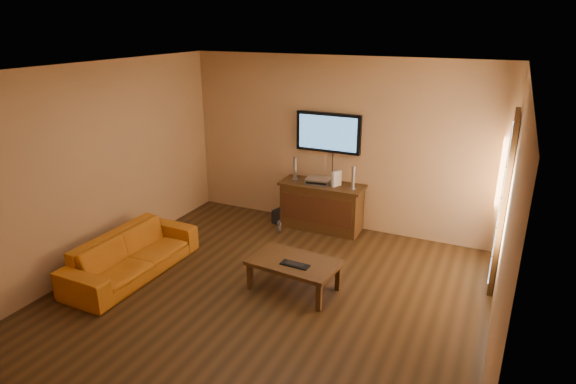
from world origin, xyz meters
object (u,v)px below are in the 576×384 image
Objects in this scene: speaker_left at (295,169)px; bottle at (279,226)px; speaker_right at (353,179)px; subwoofer at (281,217)px; media_console at (322,206)px; keyboard at (295,265)px; game_console at (337,179)px; av_receiver at (318,181)px; coffee_table at (294,264)px; sofa at (131,248)px; television at (328,133)px.

bottle is (-0.07, -0.45, -0.83)m from speaker_left.
speaker_right is 1.44m from subwoofer.
keyboard is (0.43, -2.00, 0.03)m from media_console.
game_console is 1.19m from bottle.
media_console is 0.75m from bottle.
coffee_table is at bearing -84.39° from av_receiver.
speaker_left is 0.85m from subwoofer.
speaker_right is at bearing 85.77° from coffee_table.
sofa reaches higher than subwoofer.
television reaches higher than sofa.
media_console is at bearing -90.00° from television.
television is at bearing 37.85° from subwoofer.
bottle is at bearing -55.22° from subwoofer.
sofa reaches higher than bottle.
game_console is at bearing -42.50° from television.
media_console is 0.73m from subwoofer.
speaker_left reaches higher than speaker_right.
game_console is at bearing 28.29° from bottle.
coffee_table is 5.02× the size of subwoofer.
media_console is at bearing 21.20° from subwoofer.
coffee_table reaches higher than subwoofer.
keyboard is at bearing -77.88° from media_console.
coffee_table is 4.72× the size of game_console.
subwoofer is at bearing -23.34° from sofa.
media_console is 5.92× the size of subwoofer.
speaker_left is 1.04× the size of keyboard.
television is 4.65× the size of subwoofer.
av_receiver is at bearing -156.87° from game_console.
television is 3.37m from sofa.
media_console is 0.75m from speaker_right.
sofa is 5.27× the size of speaker_right.
speaker_left is at bearing 43.51° from subwoofer.
bottle is at bearing 121.79° from keyboard.
av_receiver is (-0.06, -0.00, 0.42)m from media_console.
speaker_left is (-0.48, 0.02, 0.55)m from media_console.
speaker_left is 0.95m from bottle.
speaker_right is 1.01× the size of keyboard.
sofa is (-1.73, -2.44, -0.01)m from media_console.
sofa is 2.98m from av_receiver.
speaker_left is at bearing -26.14° from sofa.
coffee_table is at bearing -62.17° from game_console.
game_console reaches higher than bottle.
sofa is 2.58m from subwoofer.
television reaches higher than keyboard.
keyboard is at bearing -60.74° from game_console.
av_receiver is (-0.58, 0.03, -0.12)m from speaker_right.
sofa is (-1.73, -2.65, -1.16)m from television.
speaker_left reaches higher than keyboard.
subwoofer is (-0.68, -0.30, -1.42)m from television.
subwoofer is at bearing -172.56° from media_console.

